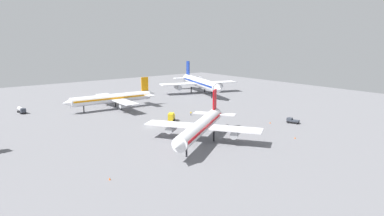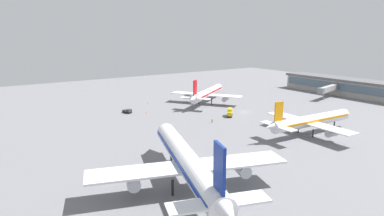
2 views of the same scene
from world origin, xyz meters
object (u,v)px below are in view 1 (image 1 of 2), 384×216
Objects in this scene: safety_cone_near_gate at (270,123)px; safety_cone_far_side at (110,179)px; airplane_at_gate at (113,98)px; airplane_taxiing at (200,83)px; catering_truck at (171,117)px; fuel_truck at (21,110)px; safety_cone_mid_apron at (295,138)px; pushback_tractor at (292,121)px; airplane_distant at (201,126)px; ground_crew_worker at (191,113)px.

safety_cone_near_gate is 70.77m from safety_cone_far_side.
airplane_at_gate is 0.80× the size of airplane_taxiing.
fuel_truck is at bearing 82.42° from catering_truck.
safety_cone_mid_apron is at bearing -2.98° from airplane_taxiing.
pushback_tractor is at bearing 38.93° from fuel_truck.
airplane_taxiing is 91.19× the size of safety_cone_mid_apron.
fuel_truck is at bearing -148.38° from safety_cone_mid_apron.
airplane_at_gate is 37.97m from fuel_truck.
pushback_tractor reaches higher than safety_cone_far_side.
airplane_taxiing is 69.67m from catering_truck.
safety_cone_mid_apron is (94.58, 58.24, -1.09)m from fuel_truck.
airplane_distant reaches higher than fuel_truck.
airplane_at_gate is 36.30m from catering_truck.
airplane_at_gate is 26.08× the size of ground_crew_worker.
airplane_at_gate reaches higher than fuel_truck.
fuel_truck is at bearing 24.92° from pushback_tractor.
fuel_truck is (-15.99, -34.27, -3.43)m from airplane_at_gate.
safety_cone_far_side is (83.30, -94.90, -5.93)m from airplane_taxiing.
ground_crew_worker is at bearing -174.13° from safety_cone_mid_apron.
pushback_tractor is 7.95× the size of safety_cone_near_gate.
catering_truck reaches higher than safety_cone_far_side.
ground_crew_worker is at bearing -153.65° from safety_cone_near_gate.
fuel_truck is at bearing -75.04° from airplane_taxiing.
ground_crew_worker reaches higher than safety_cone_near_gate.
airplane_distant is at bearing 105.41° from safety_cone_far_side.
fuel_truck is (-5.50, -93.02, -4.84)m from airplane_taxiing.
airplane_taxiing is at bearing 160.57° from safety_cone_near_gate.
airplane_at_gate is at bearing 14.09° from pushback_tractor.
airplane_taxiing reaches higher than safety_cone_mid_apron.
airplane_at_gate is 69.62m from safety_cone_near_gate.
airplane_at_gate is 81.41m from safety_cone_far_side.
safety_cone_mid_apron is (89.08, -34.78, -5.93)m from airplane_taxiing.
ground_crew_worker is 68.94m from safety_cone_far_side.
airplane_at_gate reaches higher than safety_cone_near_gate.
catering_truck is at bearing 103.51° from airplane_at_gate.
catering_truck is at bearing 30.78° from pushback_tractor.
ground_crew_worker is 2.78× the size of safety_cone_mid_apron.
safety_cone_near_gate is 1.00× the size of safety_cone_mid_apron.
airplane_taxiing is 95.54m from airplane_distant.
safety_cone_mid_apron is at bearing -28.43° from safety_cone_near_gate.
airplane_at_gate is 59.70m from airplane_taxiing.
safety_cone_near_gate is 1.00× the size of safety_cone_far_side.
safety_cone_near_gate is (71.30, -25.16, -5.93)m from airplane_taxiing.
airplane_distant is 85.79m from fuel_truck.
airplane_taxiing is 8.54× the size of fuel_truck.
airplane_at_gate is 72.60× the size of safety_cone_far_side.
safety_cone_mid_apron is (15.23, 25.83, -4.72)m from airplane_distant.
airplane_taxiing is 58.08m from ground_crew_worker.
catering_truck reaches higher than fuel_truck.
ground_crew_worker is 2.78× the size of safety_cone_far_side.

